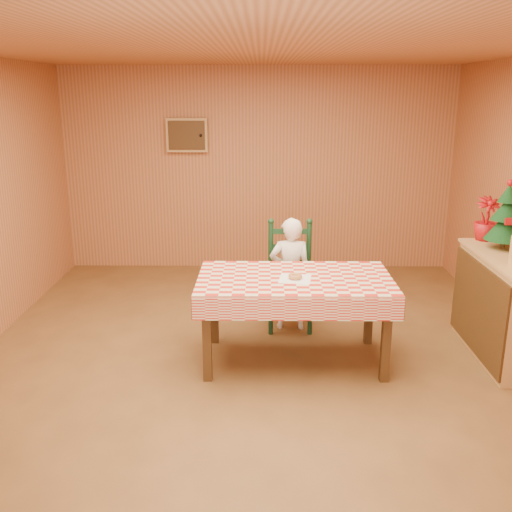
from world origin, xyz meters
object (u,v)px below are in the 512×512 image
Objects in this scene: dining_table at (295,286)px; shelf_unit at (506,307)px; seated_child at (290,274)px; ladder_chair at (290,278)px; christmas_tree at (506,218)px.

shelf_unit is at bearing 3.21° from dining_table.
ladder_chair is at bearing -90.00° from seated_child.
shelf_unit is at bearing 161.49° from seated_child.
ladder_chair reaches higher than dining_table.
shelf_unit is at bearing -20.07° from ladder_chair.
seated_child reaches higher than ladder_chair.
dining_table is 1.88m from shelf_unit.
dining_table is 1.53× the size of ladder_chair.
ladder_chair is 1.74× the size of christmas_tree.
christmas_tree reaches higher than ladder_chair.
seated_child is 1.97m from shelf_unit.
dining_table is at bearing -176.79° from shelf_unit.
dining_table is 1.34× the size of shelf_unit.
christmas_tree reaches higher than shelf_unit.
seated_child is at bearing 90.00° from dining_table.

